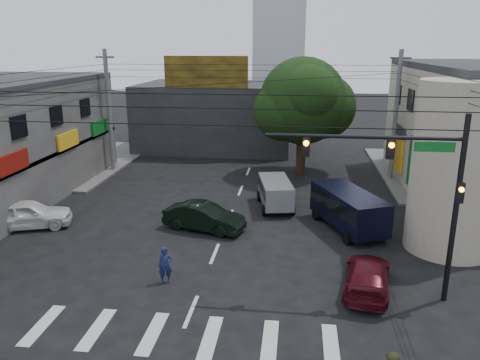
% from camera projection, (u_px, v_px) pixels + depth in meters
% --- Properties ---
extents(ground, '(160.00, 160.00, 0.00)m').
position_uv_depth(ground, '(207.00, 273.00, 20.11)').
color(ground, black).
rests_on(ground, ground).
extents(sidewalk_far_left, '(16.00, 16.00, 0.15)m').
position_uv_depth(sidewalk_far_left, '(37.00, 161.00, 39.37)').
color(sidewalk_far_left, '#514F4C').
rests_on(sidewalk_far_left, ground).
extents(corner_column, '(4.00, 4.00, 8.00)m').
position_uv_depth(corner_column, '(456.00, 168.00, 21.52)').
color(corner_column, '#A19680').
rests_on(corner_column, ground).
extents(building_far, '(14.00, 10.00, 6.00)m').
position_uv_depth(building_far, '(217.00, 115.00, 44.53)').
color(building_far, '#232326').
rests_on(building_far, ground).
extents(billboard, '(7.00, 0.30, 2.60)m').
position_uv_depth(billboard, '(206.00, 72.00, 38.66)').
color(billboard, olive).
rests_on(billboard, building_far).
extents(street_tree, '(6.40, 6.40, 8.70)m').
position_uv_depth(street_tree, '(303.00, 101.00, 34.32)').
color(street_tree, black).
rests_on(street_tree, ground).
extents(traffic_gantry, '(7.10, 0.35, 7.20)m').
position_uv_depth(traffic_gantry, '(411.00, 178.00, 16.89)').
color(traffic_gantry, black).
rests_on(traffic_gantry, ground).
extents(utility_pole_far_left, '(0.32, 0.32, 9.20)m').
position_uv_depth(utility_pole_far_left, '(109.00, 112.00, 35.32)').
color(utility_pole_far_left, '#59595B').
rests_on(utility_pole_far_left, ground).
extents(utility_pole_far_right, '(0.32, 0.32, 9.20)m').
position_uv_depth(utility_pole_far_right, '(395.00, 117.00, 32.85)').
color(utility_pole_far_right, '#59595B').
rests_on(utility_pole_far_right, ground).
extents(dark_sedan, '(3.78, 5.12, 1.43)m').
position_uv_depth(dark_sedan, '(204.00, 217.00, 24.69)').
color(dark_sedan, black).
rests_on(dark_sedan, ground).
extents(white_compact, '(4.73, 5.68, 1.54)m').
position_uv_depth(white_compact, '(27.00, 214.00, 24.95)').
color(white_compact, silver).
rests_on(white_compact, ground).
extents(maroon_sedan, '(3.15, 4.82, 1.23)m').
position_uv_depth(maroon_sedan, '(367.00, 275.00, 18.65)').
color(maroon_sedan, '#470A14').
rests_on(maroon_sedan, ground).
extents(silver_minivan, '(4.56, 3.12, 1.70)m').
position_uv_depth(silver_minivan, '(275.00, 194.00, 28.04)').
color(silver_minivan, gray).
rests_on(silver_minivan, ground).
extents(navy_van, '(6.63, 5.77, 2.07)m').
position_uv_depth(navy_van, '(348.00, 211.00, 24.69)').
color(navy_van, black).
rests_on(navy_van, ground).
extents(traffic_officer, '(0.81, 0.74, 1.57)m').
position_uv_depth(traffic_officer, '(165.00, 265.00, 19.12)').
color(traffic_officer, '#141D47').
rests_on(traffic_officer, ground).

